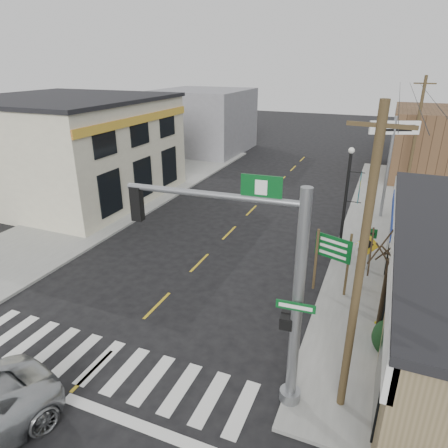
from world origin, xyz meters
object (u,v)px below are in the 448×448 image
at_px(lamp_post, 347,196).
at_px(utility_pole_near, 360,271).
at_px(bare_tree, 393,244).
at_px(utility_pole_far, 416,135).
at_px(traffic_signal_pole, 269,276).
at_px(fire_hydrant, 379,324).
at_px(dance_center_sign, 392,142).
at_px(guide_sign, 333,254).

relative_size(lamp_post, utility_pole_near, 0.66).
xyz_separation_m(bare_tree, utility_pole_far, (1.09, 18.55, 0.58)).
relative_size(lamp_post, utility_pole_far, 0.67).
relative_size(traffic_signal_pole, fire_hydrant, 10.62).
relative_size(lamp_post, dance_center_sign, 0.90).
height_order(lamp_post, utility_pole_near, utility_pole_near).
xyz_separation_m(traffic_signal_pole, guide_sign, (0.92, 6.35, -2.14)).
relative_size(traffic_signal_pole, bare_tree, 1.44).
bearing_deg(dance_center_sign, traffic_signal_pole, -120.25).
bearing_deg(guide_sign, fire_hydrant, -24.19).
relative_size(traffic_signal_pole, lamp_post, 1.20).
distance_m(guide_sign, dance_center_sign, 10.88).
distance_m(bare_tree, utility_pole_far, 18.59).
distance_m(guide_sign, lamp_post, 3.78).
xyz_separation_m(traffic_signal_pole, bare_tree, (3.00, 4.03, -0.31)).
relative_size(bare_tree, utility_pole_near, 0.55).
relative_size(bare_tree, utility_pole_far, 0.56).
relative_size(dance_center_sign, utility_pole_near, 0.73).
xyz_separation_m(traffic_signal_pole, dance_center_sign, (2.59, 16.71, 0.75)).
bearing_deg(dance_center_sign, utility_pole_near, -112.87).
bearing_deg(utility_pole_far, guide_sign, -96.10).
bearing_deg(utility_pole_near, lamp_post, 105.24).
distance_m(traffic_signal_pole, utility_pole_far, 22.94).
bearing_deg(dance_center_sign, fire_hydrant, -109.49).
relative_size(guide_sign, utility_pole_near, 0.33).
relative_size(fire_hydrant, dance_center_sign, 0.10).
height_order(traffic_signal_pole, dance_center_sign, traffic_signal_pole).
xyz_separation_m(utility_pole_near, utility_pole_far, (1.91, 22.14, -0.10)).
distance_m(dance_center_sign, utility_pole_far, 6.07).
bearing_deg(utility_pole_far, utility_pole_near, -89.97).
distance_m(lamp_post, utility_pole_far, 13.14).
bearing_deg(dance_center_sign, utility_pole_far, 54.18).
distance_m(bare_tree, utility_pole_near, 3.75).
height_order(lamp_post, dance_center_sign, dance_center_sign).
xyz_separation_m(guide_sign, lamp_post, (0.03, 3.51, 1.40)).
distance_m(fire_hydrant, utility_pole_near, 5.61).
xyz_separation_m(guide_sign, bare_tree, (2.07, -2.32, 1.83)).
height_order(fire_hydrant, bare_tree, bare_tree).
xyz_separation_m(lamp_post, utility_pole_near, (1.23, -9.42, 1.12)).
height_order(dance_center_sign, utility_pole_near, utility_pole_near).
bearing_deg(traffic_signal_pole, guide_sign, 78.10).
relative_size(fire_hydrant, lamp_post, 0.11).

